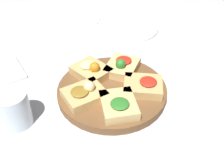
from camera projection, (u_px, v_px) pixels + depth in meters
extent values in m
plane|color=silver|center=(112.00, 94.00, 0.74)|extent=(3.00, 3.00, 0.00)
cylinder|color=brown|center=(112.00, 91.00, 0.73)|extent=(0.30, 0.30, 0.02)
cube|color=#DBB775|center=(119.00, 105.00, 0.65)|extent=(0.11, 0.09, 0.03)
ellipsoid|color=#2D7A28|center=(120.00, 104.00, 0.63)|extent=(0.05, 0.05, 0.01)
cube|color=tan|center=(143.00, 86.00, 0.71)|extent=(0.12, 0.13, 0.03)
ellipsoid|color=red|center=(148.00, 82.00, 0.70)|extent=(0.06, 0.06, 0.01)
cube|color=#DBB775|center=(122.00, 67.00, 0.78)|extent=(0.13, 0.13, 0.03)
ellipsoid|color=red|center=(124.00, 60.00, 0.77)|extent=(0.06, 0.06, 0.01)
sphere|color=#2D7A28|center=(121.00, 64.00, 0.75)|extent=(0.03, 0.03, 0.03)
cube|color=tan|center=(91.00, 71.00, 0.76)|extent=(0.13, 0.13, 0.03)
ellipsoid|color=beige|center=(88.00, 65.00, 0.76)|extent=(0.06, 0.06, 0.01)
sphere|color=orange|center=(95.00, 67.00, 0.74)|extent=(0.03, 0.03, 0.03)
cube|color=tan|center=(84.00, 95.00, 0.68)|extent=(0.11, 0.12, 0.03)
ellipsoid|color=olive|center=(80.00, 92.00, 0.66)|extent=(0.06, 0.06, 0.01)
sphere|color=beige|center=(89.00, 87.00, 0.67)|extent=(0.03, 0.03, 0.03)
cylinder|color=white|center=(126.00, 27.00, 1.04)|extent=(0.26, 0.26, 0.01)
torus|color=white|center=(126.00, 25.00, 1.04)|extent=(0.24, 0.24, 0.01)
cylinder|color=silver|center=(14.00, 109.00, 0.63)|extent=(0.08, 0.08, 0.09)
cube|color=white|center=(0.00, 72.00, 0.81)|extent=(0.18, 0.17, 0.01)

